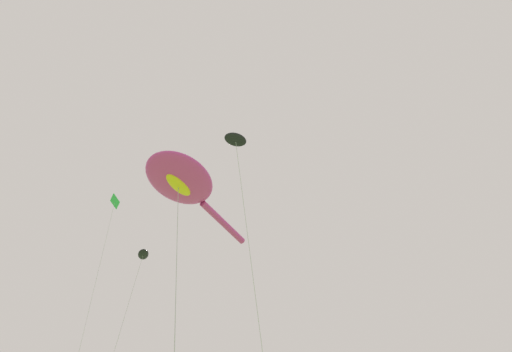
% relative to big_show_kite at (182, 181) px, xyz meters
% --- Properties ---
extents(big_show_kite, '(8.07, 6.97, 17.37)m').
position_rel_big_show_kite_xyz_m(big_show_kite, '(0.00, 0.00, 0.00)').
color(big_show_kite, '#CC3899').
rests_on(big_show_kite, ground).
extents(small_kite_box_yellow, '(2.76, 1.18, 25.67)m').
position_rel_big_show_kite_xyz_m(small_kite_box_yellow, '(2.31, 13.24, 6.69)').
color(small_kite_box_yellow, green).
rests_on(small_kite_box_yellow, ground).
extents(small_kite_tiny_distant, '(3.52, 1.07, 16.69)m').
position_rel_big_show_kite_xyz_m(small_kite_tiny_distant, '(-0.18, -4.20, -0.59)').
color(small_kite_tiny_distant, black).
rests_on(small_kite_tiny_distant, ground).
extents(small_kite_triangle_green, '(2.33, 2.47, 17.38)m').
position_rel_big_show_kite_xyz_m(small_kite_triangle_green, '(2.69, 7.15, 0.13)').
color(small_kite_triangle_green, black).
rests_on(small_kite_triangle_green, ground).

